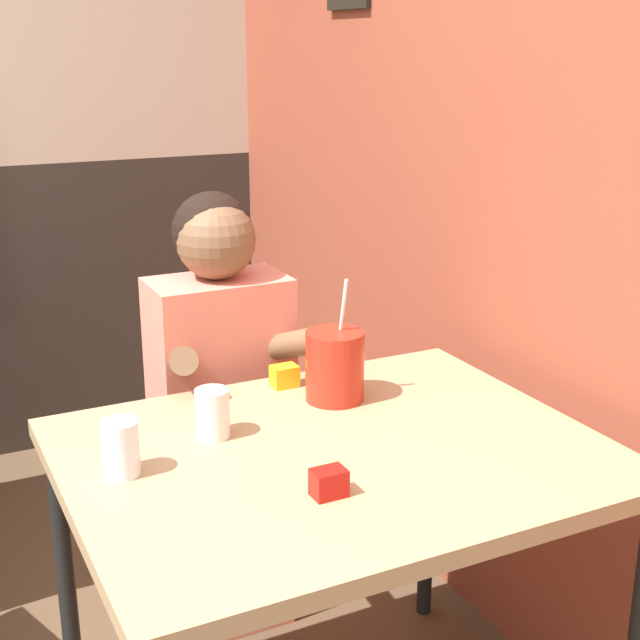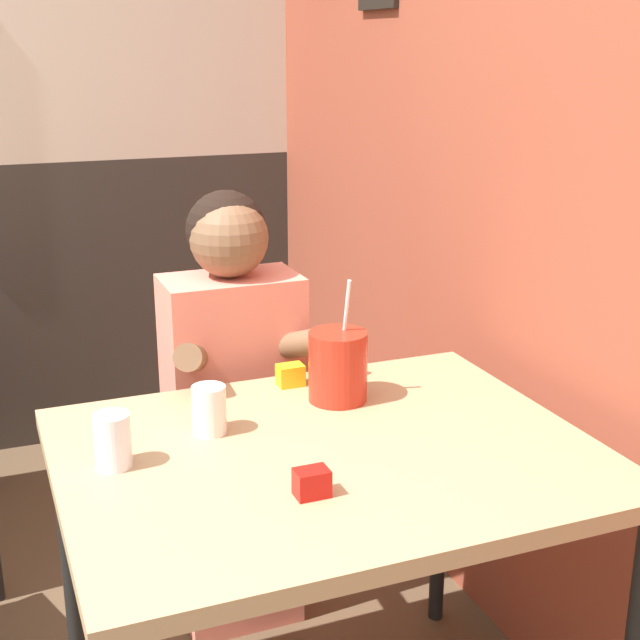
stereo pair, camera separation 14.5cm
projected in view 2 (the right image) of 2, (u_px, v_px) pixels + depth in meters
brick_wall_right at (426, 104)px, 2.53m from camera, size 0.08×4.21×2.70m
main_table at (327, 480)px, 1.76m from camera, size 1.03×0.82×0.76m
person_seated at (234, 410)px, 2.30m from camera, size 0.42×0.40×1.18m
cocktail_pitcher at (338, 366)px, 1.96m from camera, size 0.13×0.13×0.28m
glass_near_pitcher at (113, 441)px, 1.65m from camera, size 0.07×0.07×0.11m
glass_center at (209, 410)px, 1.80m from camera, size 0.07×0.07×0.10m
condiment_ketchup at (312, 483)px, 1.55m from camera, size 0.06×0.04×0.05m
condiment_mustard at (290, 375)px, 2.06m from camera, size 0.06×0.04×0.05m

